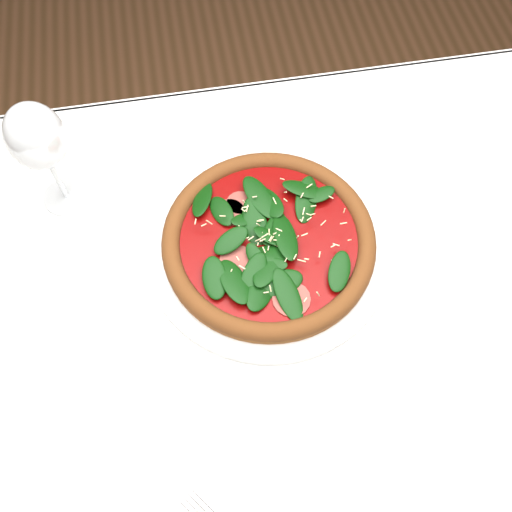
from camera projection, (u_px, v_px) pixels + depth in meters
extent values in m
plane|color=brown|center=(270.00, 404.00, 1.51)|extent=(6.00, 6.00, 0.00)
cube|color=white|center=(280.00, 288.00, 0.87)|extent=(1.20, 0.80, 0.04)
cylinder|color=#503B20|center=(15.00, 261.00, 1.31)|extent=(0.06, 0.06, 0.71)
cylinder|color=#503B20|center=(463.00, 194.00, 1.40)|extent=(0.06, 0.06, 0.71)
cube|color=white|center=(239.00, 127.00, 1.13)|extent=(1.20, 0.01, 0.22)
cylinder|color=silver|center=(268.00, 246.00, 0.87)|extent=(0.37, 0.37, 0.01)
torus|color=silver|center=(269.00, 245.00, 0.87)|extent=(0.37, 0.37, 0.01)
cylinder|color=#9E5F26|center=(269.00, 243.00, 0.86)|extent=(0.34, 0.34, 0.01)
torus|color=#A75B26|center=(269.00, 240.00, 0.85)|extent=(0.34, 0.34, 0.03)
cylinder|color=#810504|center=(269.00, 240.00, 0.85)|extent=(0.28, 0.28, 0.00)
cylinder|color=#95443B|center=(269.00, 238.00, 0.85)|extent=(0.25, 0.25, 0.00)
ellipsoid|color=#0B370A|center=(269.00, 235.00, 0.84)|extent=(0.27, 0.27, 0.03)
cylinder|color=#F9E0A2|center=(269.00, 232.00, 0.83)|extent=(0.25, 0.25, 0.00)
cylinder|color=silver|center=(67.00, 196.00, 0.92)|extent=(0.07, 0.07, 0.00)
cylinder|color=silver|center=(57.00, 177.00, 0.87)|extent=(0.01, 0.01, 0.10)
ellipsoid|color=silver|center=(36.00, 137.00, 0.79)|extent=(0.08, 0.08, 0.11)
cube|color=silver|center=(199.00, 508.00, 0.69)|extent=(0.05, 0.05, 0.00)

